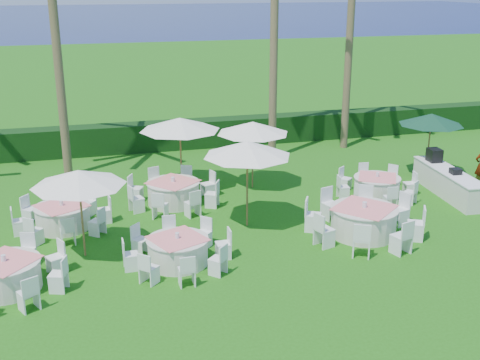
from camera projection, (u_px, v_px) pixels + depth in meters
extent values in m
plane|color=#1E5F10|center=(240.00, 268.00, 15.56)|extent=(120.00, 120.00, 0.00)
cube|color=black|center=(168.00, 135.00, 26.35)|extent=(34.00, 1.00, 1.20)
plane|color=#071346|center=(92.00, 21.00, 108.91)|extent=(260.00, 260.00, 0.00)
cylinder|color=beige|center=(6.00, 276.00, 14.37)|extent=(1.63, 1.63, 0.71)
cylinder|color=beige|center=(4.00, 262.00, 14.26)|extent=(1.70, 1.70, 0.03)
cube|color=#FF8181|center=(4.00, 261.00, 14.25)|extent=(1.85, 1.85, 0.01)
cylinder|color=silver|center=(3.00, 258.00, 14.22)|extent=(0.11, 0.11, 0.15)
cube|color=white|center=(55.00, 258.00, 15.16)|extent=(0.53, 0.53, 0.85)
cube|color=white|center=(26.00, 251.00, 15.56)|extent=(0.50, 0.50, 0.85)
cube|color=white|center=(28.00, 293.00, 13.45)|extent=(0.53, 0.53, 0.85)
cube|color=white|center=(58.00, 275.00, 14.29)|extent=(0.50, 0.50, 0.85)
cylinder|color=beige|center=(178.00, 252.00, 15.69)|extent=(1.56, 1.56, 0.68)
cylinder|color=beige|center=(177.00, 239.00, 15.58)|extent=(1.63, 1.63, 0.03)
cube|color=#FF8181|center=(177.00, 238.00, 15.57)|extent=(1.65, 1.65, 0.01)
cylinder|color=silver|center=(177.00, 235.00, 15.55)|extent=(0.11, 0.11, 0.14)
cube|color=white|center=(223.00, 244.00, 15.98)|extent=(0.38, 0.38, 0.81)
cube|color=white|center=(203.00, 233.00, 16.68)|extent=(0.54, 0.54, 0.81)
cube|color=white|center=(170.00, 231.00, 16.79)|extent=(0.38, 0.38, 0.81)
cube|color=white|center=(141.00, 240.00, 16.24)|extent=(0.54, 0.54, 0.81)
cube|color=white|center=(131.00, 255.00, 15.36)|extent=(0.38, 0.38, 0.81)
cube|color=white|center=(149.00, 268.00, 14.66)|extent=(0.54, 0.54, 0.81)
cube|color=white|center=(187.00, 270.00, 14.56)|extent=(0.38, 0.38, 0.81)
cube|color=white|center=(218.00, 259.00, 15.10)|extent=(0.54, 0.54, 0.81)
cylinder|color=beige|center=(363.00, 222.00, 17.45)|extent=(1.88, 1.88, 0.81)
cylinder|color=beige|center=(364.00, 208.00, 17.32)|extent=(1.95, 1.95, 0.03)
cube|color=#FF8181|center=(364.00, 208.00, 17.31)|extent=(2.13, 2.13, 0.01)
cylinder|color=silver|center=(365.00, 205.00, 17.28)|extent=(0.13, 0.13, 0.17)
cube|color=white|center=(399.00, 209.00, 18.17)|extent=(0.57, 0.57, 0.98)
cube|color=white|center=(365.00, 202.00, 18.78)|extent=(0.62, 0.62, 0.98)
cube|color=white|center=(331.00, 204.00, 18.60)|extent=(0.57, 0.57, 0.98)
cube|color=white|center=(313.00, 215.00, 17.73)|extent=(0.62, 0.62, 0.98)
cube|color=white|center=(324.00, 230.00, 16.68)|extent=(0.57, 0.57, 0.98)
cube|color=white|center=(362.00, 239.00, 16.07)|extent=(0.62, 0.62, 0.98)
cube|color=white|center=(401.00, 237.00, 16.25)|extent=(0.57, 0.57, 0.98)
cube|color=white|center=(416.00, 223.00, 17.12)|extent=(0.62, 0.62, 0.98)
cylinder|color=beige|center=(63.00, 217.00, 17.94)|extent=(1.58, 1.58, 0.69)
cylinder|color=beige|center=(62.00, 206.00, 17.83)|extent=(1.65, 1.65, 0.03)
cube|color=#FF8181|center=(62.00, 206.00, 17.82)|extent=(1.74, 1.74, 0.01)
cylinder|color=silver|center=(61.00, 203.00, 17.79)|extent=(0.11, 0.11, 0.15)
cube|color=white|center=(104.00, 210.00, 18.35)|extent=(0.43, 0.43, 0.82)
cube|color=white|center=(88.00, 202.00, 18.99)|extent=(0.54, 0.54, 0.82)
cube|color=white|center=(58.00, 202.00, 19.01)|extent=(0.43, 0.43, 0.82)
cube|color=white|center=(30.00, 209.00, 18.38)|extent=(0.54, 0.54, 0.82)
cube|color=white|center=(19.00, 221.00, 17.48)|extent=(0.43, 0.43, 0.82)
cube|color=white|center=(34.00, 230.00, 16.84)|extent=(0.54, 0.54, 0.82)
cube|color=white|center=(67.00, 231.00, 16.83)|extent=(0.43, 0.43, 0.82)
cube|color=white|center=(97.00, 222.00, 17.45)|extent=(0.54, 0.54, 0.82)
cylinder|color=beige|center=(173.00, 193.00, 19.90)|extent=(1.69, 1.69, 0.73)
cylinder|color=beige|center=(173.00, 183.00, 19.78)|extent=(1.76, 1.76, 0.03)
cube|color=#FF8181|center=(173.00, 182.00, 19.77)|extent=(1.92, 1.92, 0.01)
cylinder|color=silver|center=(173.00, 179.00, 19.74)|extent=(0.12, 0.12, 0.16)
cube|color=white|center=(208.00, 184.00, 20.55)|extent=(0.52, 0.52, 0.88)
cube|color=white|center=(185.00, 179.00, 21.10)|extent=(0.55, 0.55, 0.88)
cube|color=white|center=(156.00, 181.00, 20.92)|extent=(0.52, 0.52, 0.88)
cube|color=white|center=(136.00, 188.00, 20.13)|extent=(0.55, 0.55, 0.88)
cube|color=white|center=(136.00, 199.00, 19.19)|extent=(0.52, 0.52, 0.88)
cube|color=white|center=(160.00, 205.00, 18.65)|extent=(0.55, 0.55, 0.88)
cube|color=white|center=(193.00, 203.00, 18.82)|extent=(0.52, 0.52, 0.88)
cube|color=white|center=(212.00, 194.00, 19.61)|extent=(0.55, 0.55, 0.88)
cylinder|color=beige|center=(377.00, 187.00, 20.59)|extent=(1.53, 1.53, 0.66)
cylinder|color=beige|center=(377.00, 178.00, 20.48)|extent=(1.59, 1.59, 0.03)
cube|color=#FF8181|center=(377.00, 177.00, 20.47)|extent=(1.68, 1.68, 0.01)
cylinder|color=silver|center=(378.00, 175.00, 20.45)|extent=(0.11, 0.11, 0.14)
cube|color=white|center=(391.00, 177.00, 21.48)|extent=(0.52, 0.52, 0.80)
cube|color=white|center=(365.00, 175.00, 21.69)|extent=(0.41, 0.41, 0.80)
cube|color=white|center=(345.00, 179.00, 21.24)|extent=(0.52, 0.52, 0.80)
cube|color=white|center=(343.00, 187.00, 20.40)|extent=(0.41, 0.41, 0.80)
cube|color=white|center=(362.00, 195.00, 19.66)|extent=(0.52, 0.52, 0.80)
cube|color=white|center=(390.00, 197.00, 19.45)|extent=(0.41, 0.41, 0.80)
cube|color=white|center=(410.00, 192.00, 19.90)|extent=(0.52, 0.52, 0.80)
cube|color=white|center=(410.00, 184.00, 20.74)|extent=(0.41, 0.41, 0.80)
cylinder|color=brown|center=(82.00, 215.00, 15.89)|extent=(0.06, 0.06, 2.33)
cone|color=white|center=(78.00, 178.00, 15.56)|extent=(2.47, 2.47, 0.42)
sphere|color=brown|center=(78.00, 173.00, 15.51)|extent=(0.09, 0.09, 0.09)
cylinder|color=brown|center=(247.00, 186.00, 17.86)|extent=(0.06, 0.06, 2.54)
cone|color=white|center=(247.00, 149.00, 17.49)|extent=(2.61, 2.61, 0.46)
sphere|color=brown|center=(247.00, 143.00, 17.44)|extent=(0.10, 0.10, 0.10)
cylinder|color=brown|center=(181.00, 155.00, 21.13)|extent=(0.06, 0.06, 2.47)
cone|color=white|center=(180.00, 124.00, 20.78)|extent=(2.81, 2.81, 0.44)
sphere|color=brown|center=(180.00, 120.00, 20.73)|extent=(0.10, 0.10, 0.10)
cylinder|color=brown|center=(253.00, 156.00, 21.24)|extent=(0.06, 0.06, 2.31)
cone|color=white|center=(253.00, 128.00, 20.91)|extent=(2.56, 2.56, 0.42)
sphere|color=brown|center=(253.00, 124.00, 20.86)|extent=(0.09, 0.09, 0.09)
cylinder|color=brown|center=(428.00, 147.00, 22.47)|extent=(0.06, 0.06, 2.32)
cone|color=#103B25|center=(431.00, 119.00, 22.14)|extent=(2.37, 2.37, 0.42)
sphere|color=brown|center=(432.00, 115.00, 22.09)|extent=(0.09, 0.09, 0.09)
cube|color=beige|center=(448.00, 183.00, 20.70)|extent=(1.04, 3.79, 0.84)
cube|color=white|center=(450.00, 171.00, 20.56)|extent=(1.09, 3.84, 0.04)
cube|color=black|center=(434.00, 155.00, 21.53)|extent=(0.46, 0.55, 0.47)
cube|color=black|center=(456.00, 171.00, 20.18)|extent=(0.35, 0.35, 0.19)
cylinder|color=brown|center=(58.00, 65.00, 21.59)|extent=(0.32, 0.32, 8.36)
cylinder|color=brown|center=(274.00, 25.00, 23.44)|extent=(0.32, 0.32, 10.78)
cylinder|color=brown|center=(350.00, 29.00, 25.13)|extent=(0.32, 0.32, 10.29)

